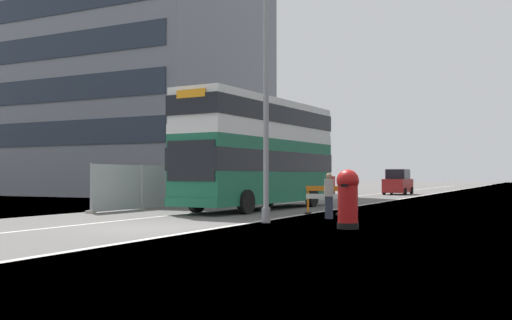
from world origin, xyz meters
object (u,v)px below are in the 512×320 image
lamppost_foreground (266,101)px  car_receding_mid (398,183)px  double_decker_bus (261,151)px  red_pillar_postbox (348,196)px  car_oncoming_near (315,183)px  pedestrian_at_kerb (329,196)px  roadworks_barrier (323,197)px

lamppost_foreground → car_receding_mid: 31.97m
double_decker_bus → car_receding_mid: bearing=88.2°
red_pillar_postbox → car_oncoming_near: bearing=113.0°
double_decker_bus → car_oncoming_near: bearing=101.4°
double_decker_bus → lamppost_foreground: (3.60, -6.97, 1.37)m
double_decker_bus → car_receding_mid: (0.78, 24.72, -1.73)m
car_receding_mid → pedestrian_at_kerb: car_receding_mid is taller
double_decker_bus → pedestrian_at_kerb: bearing=-41.6°
double_decker_bus → car_receding_mid: 24.79m
car_oncoming_near → car_receding_mid: (3.86, 9.47, -0.06)m
car_oncoming_near → red_pillar_postbox: bearing=-67.0°
double_decker_bus → car_receding_mid: double_decker_bus is taller
red_pillar_postbox → pedestrian_at_kerb: red_pillar_postbox is taller
lamppost_foreground → pedestrian_at_kerb: (1.28, 2.64, -3.25)m
lamppost_foreground → car_oncoming_near: size_ratio=2.21×
roadworks_barrier → red_pillar_postbox: bearing=-63.5°
roadworks_barrier → double_decker_bus: bearing=150.3°
pedestrian_at_kerb → car_oncoming_near: bearing=112.1°
car_receding_mid → pedestrian_at_kerb: (4.10, -29.05, -0.14)m
double_decker_bus → roadworks_barrier: size_ratio=7.70×
car_oncoming_near → car_receding_mid: size_ratio=0.94×
roadworks_barrier → car_receding_mid: (-3.12, 26.94, 0.27)m
roadworks_barrier → car_receding_mid: size_ratio=0.35×
roadworks_barrier → car_receding_mid: bearing=96.6°
roadworks_barrier → car_oncoming_near: bearing=111.8°
car_receding_mid → lamppost_foreground: bearing=-84.9°
red_pillar_postbox → car_oncoming_near: (-9.80, 23.14, 0.08)m
double_decker_bus → red_pillar_postbox: double_decker_bus is taller
car_receding_mid → double_decker_bus: bearing=-91.8°
red_pillar_postbox → pedestrian_at_kerb: 4.01m
lamppost_foreground → pedestrian_at_kerb: lamppost_foreground is taller
lamppost_foreground → double_decker_bus: bearing=117.3°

